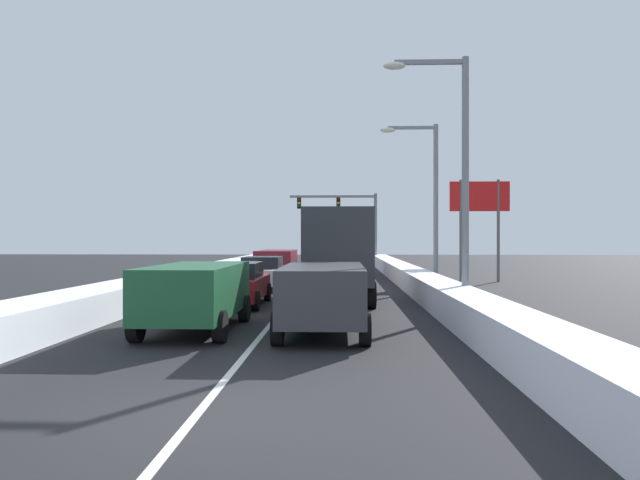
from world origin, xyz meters
The scene contains 16 objects.
ground_plane centered at (0.00, 17.64, 0.00)m, with size 120.00×120.00×0.00m, color black.
lane_stripe_between_right_lane_and_center_lane centered at (0.00, 22.05, 0.00)m, with size 0.14×48.52×0.01m, color silver.
snow_bank_right_shoulder centered at (5.30, 22.05, 0.44)m, with size 1.23×48.52×0.88m, color white.
snow_bank_left_shoulder centered at (-5.30, 22.05, 0.44)m, with size 1.74×48.52×0.87m, color white.
suv_charcoal_right_lane_nearest centered at (1.49, 6.99, 1.02)m, with size 2.16×4.90×1.67m.
box_truck_right_lane_second centered at (1.82, 14.68, 1.90)m, with size 2.53×7.20×3.36m.
suv_tan_right_lane_third centered at (1.90, 22.41, 1.02)m, with size 2.16×4.90×1.67m.
suv_black_right_lane_fourth centered at (1.49, 29.19, 1.02)m, with size 2.16×4.90×1.67m.
suv_green_center_lane_nearest centered at (-1.75, 7.29, 1.02)m, with size 2.16×4.90×1.67m.
sedan_red_center_lane_second centered at (-1.72, 13.01, 0.76)m, with size 2.00×4.50×1.51m.
sedan_white_center_lane_third centered at (-1.65, 19.57, 0.76)m, with size 2.00×4.50×1.51m.
suv_maroon_center_lane_fourth centered at (-1.65, 25.49, 1.02)m, with size 2.16×4.90×1.67m.
traffic_light_gantry centered at (2.57, 44.10, 4.50)m, with size 7.54×0.47×6.20m.
street_lamp_right_near centered at (5.41, 11.03, 4.79)m, with size 2.66×0.36×7.97m.
street_lamp_right_mid centered at (5.88, 19.85, 4.57)m, with size 2.66×0.36×7.56m.
roadside_sign_right centered at (9.38, 24.82, 4.02)m, with size 3.20×0.16×5.50m.
Camera 1 is at (1.92, -7.74, 2.35)m, focal length 33.71 mm.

